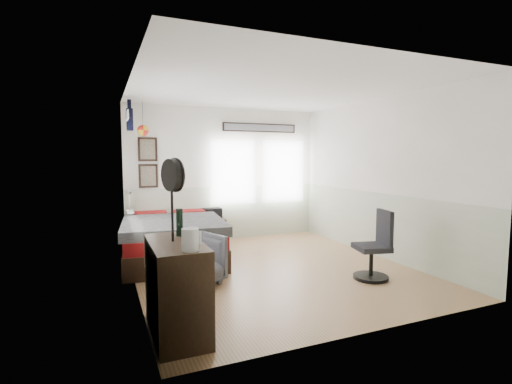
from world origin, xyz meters
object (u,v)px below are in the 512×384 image
Objects in this scene: nightstand at (212,231)px; armchair at (190,260)px; task_chair at (375,251)px; dresser at (176,288)px; bed at (173,239)px.

armchair is at bearing -105.11° from nightstand.
nightstand is (0.94, 2.19, -0.09)m from armchair.
task_chair is (1.51, -2.94, 0.14)m from nightstand.
task_chair reaches higher than armchair.
nightstand is (1.36, 3.49, -0.20)m from dresser.
armchair is 2.39m from nightstand.
bed is 3.21m from task_chair.
task_chair is at bearing 10.78° from dresser.
armchair is at bearing 72.13° from dresser.
dresser is 1.36m from armchair.
dresser is 2.00× the size of nightstand.
bed reaches higher than armchair.
bed is 2.31× the size of dresser.
nightstand is at bearing 68.74° from dresser.
bed is 2.69m from dresser.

